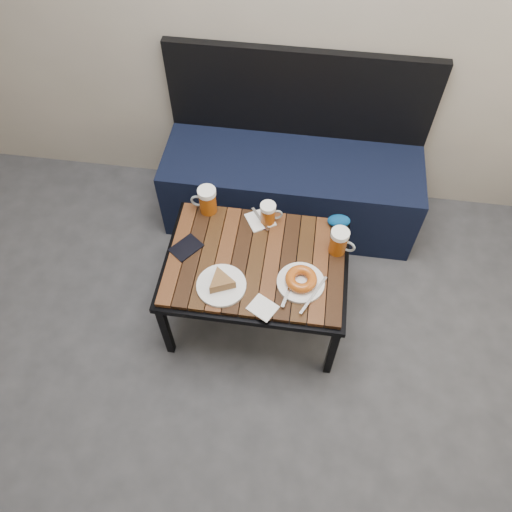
# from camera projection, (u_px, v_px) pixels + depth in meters

# --- Properties ---
(room_shell) EXTENTS (4.00, 4.00, 4.00)m
(room_shell) POSITION_uv_depth(u_px,v_px,m) (110.00, 96.00, 0.91)
(room_shell) COLOR gray
(room_shell) RESTS_ON ground
(bench) EXTENTS (1.40, 0.50, 0.95)m
(bench) POSITION_uv_depth(u_px,v_px,m) (291.00, 180.00, 2.82)
(bench) COLOR black
(bench) RESTS_ON ground
(cafe_table) EXTENTS (0.84, 0.62, 0.47)m
(cafe_table) POSITION_uv_depth(u_px,v_px,m) (256.00, 265.00, 2.30)
(cafe_table) COLOR black
(cafe_table) RESTS_ON ground
(beer_mug_left) EXTENTS (0.13, 0.09, 0.14)m
(beer_mug_left) POSITION_uv_depth(u_px,v_px,m) (207.00, 200.00, 2.37)
(beer_mug_left) COLOR #94420C
(beer_mug_left) RESTS_ON cafe_table
(beer_mug_centre) EXTENTS (0.11, 0.08, 0.12)m
(beer_mug_centre) POSITION_uv_depth(u_px,v_px,m) (268.00, 214.00, 2.34)
(beer_mug_centre) COLOR #94420C
(beer_mug_centre) RESTS_ON cafe_table
(beer_mug_right) EXTENTS (0.13, 0.10, 0.13)m
(beer_mug_right) POSITION_uv_depth(u_px,v_px,m) (339.00, 242.00, 2.24)
(beer_mug_right) COLOR #94420C
(beer_mug_right) RESTS_ON cafe_table
(plate_pie) EXTENTS (0.22, 0.22, 0.06)m
(plate_pie) POSITION_uv_depth(u_px,v_px,m) (221.00, 283.00, 2.16)
(plate_pie) COLOR white
(plate_pie) RESTS_ON cafe_table
(plate_bagel) EXTENTS (0.22, 0.27, 0.06)m
(plate_bagel) POSITION_uv_depth(u_px,v_px,m) (301.00, 281.00, 2.17)
(plate_bagel) COLOR white
(plate_bagel) RESTS_ON cafe_table
(napkin_left) EXTENTS (0.16, 0.16, 0.01)m
(napkin_left) POSITION_uv_depth(u_px,v_px,m) (260.00, 220.00, 2.39)
(napkin_left) COLOR white
(napkin_left) RESTS_ON cafe_table
(napkin_right) EXTENTS (0.14, 0.14, 0.01)m
(napkin_right) POSITION_uv_depth(u_px,v_px,m) (263.00, 308.00, 2.11)
(napkin_right) COLOR white
(napkin_right) RESTS_ON cafe_table
(passport_navy) EXTENTS (0.16, 0.17, 0.01)m
(passport_navy) POSITION_uv_depth(u_px,v_px,m) (186.00, 248.00, 2.30)
(passport_navy) COLOR black
(passport_navy) RESTS_ON cafe_table
(passport_burgundy) EXTENTS (0.09, 0.11, 0.01)m
(passport_burgundy) POSITION_uv_depth(u_px,v_px,m) (261.00, 221.00, 2.39)
(passport_burgundy) COLOR black
(passport_burgundy) RESTS_ON cafe_table
(knit_pouch) EXTENTS (0.12, 0.08, 0.05)m
(knit_pouch) POSITION_uv_depth(u_px,v_px,m) (339.00, 221.00, 2.36)
(knit_pouch) COLOR navy
(knit_pouch) RESTS_ON cafe_table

